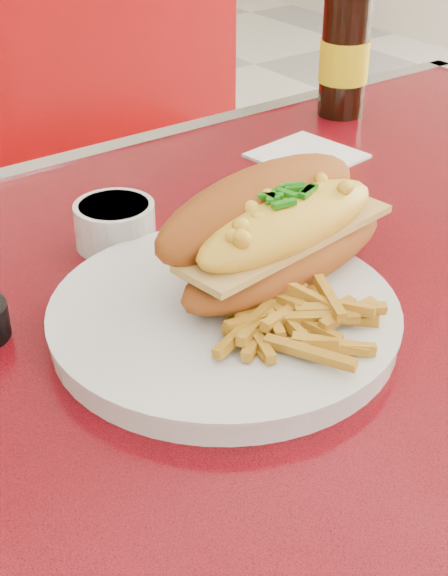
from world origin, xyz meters
TOP-DOWN VIEW (x-y plane):
  - diner_table at (0.00, 0.00)m, footprint 1.23×0.83m
  - booth_bench_far at (0.00, 0.81)m, footprint 1.20×0.51m
  - dinner_plate at (-0.14, -0.01)m, footprint 0.34×0.34m
  - mac_hoagie at (-0.07, 0.01)m, footprint 0.25×0.15m
  - fries_pile at (-0.12, -0.08)m, footprint 0.14×0.14m
  - fork at (-0.08, -0.03)m, footprint 0.02×0.16m
  - gravy_ramekin at (-0.14, 0.17)m, footprint 0.09×0.09m
  - sauce_cup_right at (0.05, 0.17)m, footprint 0.06×0.06m
  - beer_bottle at (0.30, 0.32)m, footprint 0.09×0.09m
  - paper_napkin at (0.16, 0.23)m, footprint 0.13×0.13m

SIDE VIEW (x-z plane):
  - booth_bench_far at x=0.00m, z-range -0.16..0.74m
  - diner_table at x=0.00m, z-range 0.22..0.99m
  - paper_napkin at x=0.16m, z-range 0.77..0.77m
  - dinner_plate at x=-0.14m, z-range 0.77..0.79m
  - sauce_cup_right at x=0.05m, z-range 0.77..0.80m
  - fork at x=-0.08m, z-range 0.79..0.79m
  - gravy_ramekin at x=-0.14m, z-range 0.77..0.82m
  - fries_pile at x=-0.12m, z-range 0.79..0.82m
  - mac_hoagie at x=-0.07m, z-range 0.78..0.89m
  - beer_bottle at x=0.30m, z-range 0.74..1.00m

